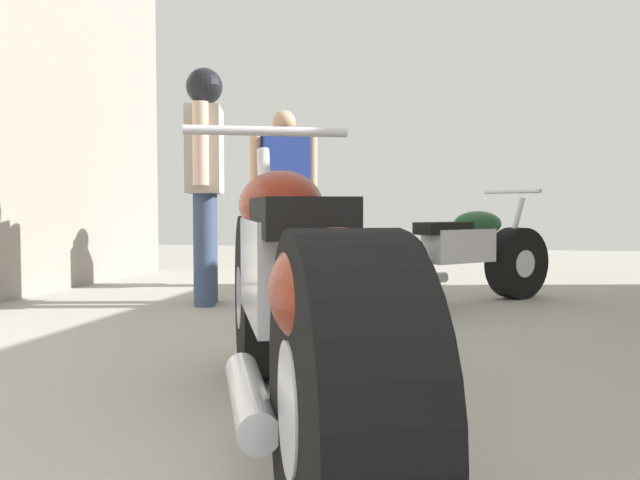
# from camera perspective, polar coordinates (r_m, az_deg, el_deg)

# --- Properties ---
(ground_plane) EXTENTS (16.64, 16.64, 0.00)m
(ground_plane) POSITION_cam_1_polar(r_m,az_deg,el_deg) (3.19, 4.91, -10.27)
(ground_plane) COLOR #9E998E
(motorcycle_maroon_cruiser) EXTENTS (1.13, 2.15, 1.05)m
(motorcycle_maroon_cruiser) POSITION_cam_1_polar(r_m,az_deg,el_deg) (2.00, -2.48, -5.34)
(motorcycle_maroon_cruiser) COLOR black
(motorcycle_maroon_cruiser) RESTS_ON ground_plane
(motorcycle_black_naked) EXTENTS (1.38, 1.43, 0.85)m
(motorcycle_black_naked) POSITION_cam_1_polar(r_m,az_deg,el_deg) (4.94, 11.48, -1.36)
(motorcycle_black_naked) COLOR black
(motorcycle_black_naked) RESTS_ON ground_plane
(mechanic_in_blue) EXTENTS (0.59, 0.43, 1.59)m
(mechanic_in_blue) POSITION_cam_1_polar(r_m,az_deg,el_deg) (6.06, -3.10, 4.57)
(mechanic_in_blue) COLOR #4C4C4C
(mechanic_in_blue) RESTS_ON ground_plane
(mechanic_with_helmet) EXTENTS (0.36, 0.68, 1.73)m
(mechanic_with_helmet) POSITION_cam_1_polar(r_m,az_deg,el_deg) (4.97, -9.84, 6.47)
(mechanic_with_helmet) COLOR #384766
(mechanic_with_helmet) RESTS_ON ground_plane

